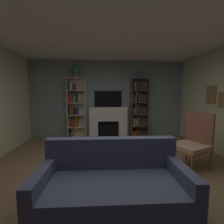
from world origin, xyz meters
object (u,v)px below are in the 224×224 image
(tv, at_px, (108,99))
(potted_plant, at_px, (76,71))
(couch, at_px, (113,190))
(bookshelf_right, at_px, (137,108))
(vase_with_flowers, at_px, (140,74))
(fireplace, at_px, (108,122))
(bookshelf_left, at_px, (75,109))
(armchair, at_px, (193,141))

(tv, bearing_deg, potted_plant, -173.75)
(tv, bearing_deg, couch, -92.21)
(tv, xyz_separation_m, bookshelf_right, (1.03, -0.09, -0.33))
(tv, height_order, vase_with_flowers, vase_with_flowers)
(couch, bearing_deg, potted_plant, 104.77)
(fireplace, distance_m, bookshelf_left, 1.25)
(bookshelf_left, height_order, bookshelf_right, same)
(fireplace, height_order, tv, tv)
(tv, distance_m, couch, 3.89)
(potted_plant, height_order, vase_with_flowers, vase_with_flowers)
(fireplace, relative_size, armchair, 1.25)
(bookshelf_right, distance_m, armchair, 2.59)
(bookshelf_right, height_order, vase_with_flowers, vase_with_flowers)
(tv, xyz_separation_m, potted_plant, (-1.10, -0.12, 0.94))
(tv, relative_size, bookshelf_left, 0.45)
(tv, distance_m, vase_with_flowers, 1.41)
(couch, distance_m, armchair, 2.15)
(fireplace, relative_size, bookshelf_right, 0.69)
(tv, bearing_deg, vase_with_flowers, -6.23)
(bookshelf_left, relative_size, couch, 1.11)
(bookshelf_left, bearing_deg, bookshelf_right, -0.07)
(bookshelf_right, height_order, couch, bookshelf_right)
(potted_plant, distance_m, couch, 4.25)
(bookshelf_left, distance_m, couch, 3.86)
(tv, xyz_separation_m, vase_with_flowers, (1.10, -0.12, 0.88))
(bookshelf_right, xyz_separation_m, vase_with_flowers, (0.07, -0.03, 1.21))
(potted_plant, distance_m, armchair, 4.07)
(fireplace, relative_size, bookshelf_left, 0.69)
(couch, bearing_deg, fireplace, 87.74)
(fireplace, height_order, bookshelf_left, bookshelf_left)
(bookshelf_right, height_order, armchair, bookshelf_right)
(couch, xyz_separation_m, armchair, (1.78, 1.18, 0.25))
(potted_plant, bearing_deg, fireplace, 1.69)
(bookshelf_left, height_order, vase_with_flowers, vase_with_flowers)
(fireplace, distance_m, potted_plant, 2.06)
(vase_with_flowers, bearing_deg, tv, 173.77)
(fireplace, distance_m, armchair, 2.96)
(fireplace, distance_m, couch, 3.66)
(bookshelf_left, xyz_separation_m, couch, (1.02, -3.65, -0.76))
(tv, distance_m, armchair, 3.15)
(potted_plant, relative_size, couch, 0.21)
(bookshelf_right, xyz_separation_m, potted_plant, (-2.13, -0.03, 1.27))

